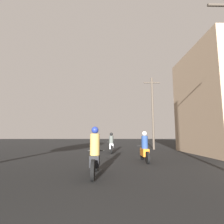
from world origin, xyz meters
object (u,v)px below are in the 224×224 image
(motorcycle_orange, at_px, (145,149))
(building_right_near, at_px, (223,101))
(motorcycle_black, at_px, (95,156))
(utility_pole_far, at_px, (153,111))
(motorcycle_silver, at_px, (111,145))

(motorcycle_orange, xyz_separation_m, building_right_near, (6.49, 3.27, 3.18))
(motorcycle_black, height_order, building_right_near, building_right_near)
(motorcycle_black, bearing_deg, motorcycle_orange, 59.48)
(motorcycle_orange, relative_size, utility_pole_far, 0.28)
(motorcycle_black, xyz_separation_m, motorcycle_silver, (0.66, 7.42, -0.04))
(motorcycle_silver, bearing_deg, motorcycle_orange, -68.44)
(building_right_near, relative_size, utility_pole_far, 1.10)
(motorcycle_black, distance_m, utility_pole_far, 11.79)
(motorcycle_orange, height_order, utility_pole_far, utility_pole_far)
(motorcycle_silver, xyz_separation_m, utility_pole_far, (4.00, 3.00, 2.99))
(motorcycle_orange, xyz_separation_m, utility_pole_far, (2.38, 7.43, 3.00))
(motorcycle_black, height_order, motorcycle_orange, motorcycle_black)
(motorcycle_black, relative_size, utility_pole_far, 0.29)
(motorcycle_black, bearing_deg, motorcycle_silver, 91.85)
(motorcycle_orange, height_order, building_right_near, building_right_near)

